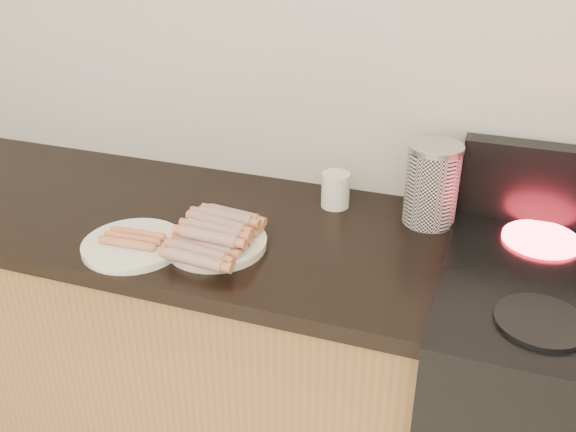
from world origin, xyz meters
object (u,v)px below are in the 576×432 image
(main_plate, at_px, (216,244))
(mug, at_px, (335,190))
(canister, at_px, (432,184))
(side_plate, at_px, (133,245))

(main_plate, xyz_separation_m, mug, (0.21, 0.30, 0.04))
(canister, distance_m, mug, 0.26)
(main_plate, distance_m, mug, 0.37)
(side_plate, height_order, mug, mug)
(side_plate, relative_size, mug, 2.56)
(side_plate, distance_m, mug, 0.54)
(side_plate, distance_m, canister, 0.74)
(side_plate, bearing_deg, canister, 29.68)
(main_plate, distance_m, side_plate, 0.20)
(main_plate, height_order, side_plate, side_plate)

